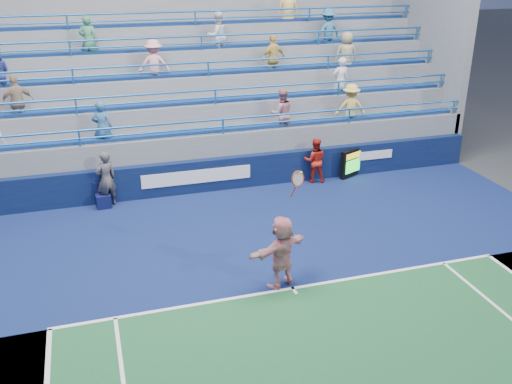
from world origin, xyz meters
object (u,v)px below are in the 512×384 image
object	(u,v)px
tennis_player	(282,252)
line_judge	(106,179)
ball_girl	(315,160)
judge_chair	(103,200)
serve_speed_board	(356,162)

from	to	relation	value
tennis_player	line_judge	world-z (taller)	tennis_player
line_judge	ball_girl	distance (m)	6.94
ball_girl	judge_chair	bearing A→B (deg)	17.87
judge_chair	tennis_player	world-z (taller)	tennis_player
line_judge	ball_girl	world-z (taller)	line_judge
ball_girl	serve_speed_board	bearing A→B (deg)	-157.03
serve_speed_board	tennis_player	bearing A→B (deg)	-128.76
serve_speed_board	line_judge	world-z (taller)	line_judge
judge_chair	tennis_player	size ratio (longest dim) A/B	0.27
serve_speed_board	judge_chair	size ratio (longest dim) A/B	1.79
ball_girl	tennis_player	bearing A→B (deg)	78.27
serve_speed_board	ball_girl	xyz separation A→B (m)	(-1.64, -0.17, 0.27)
judge_chair	ball_girl	size ratio (longest dim) A/B	0.50
judge_chair	ball_girl	distance (m)	7.11
tennis_player	line_judge	xyz separation A→B (m)	(-3.66, 5.93, -0.00)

